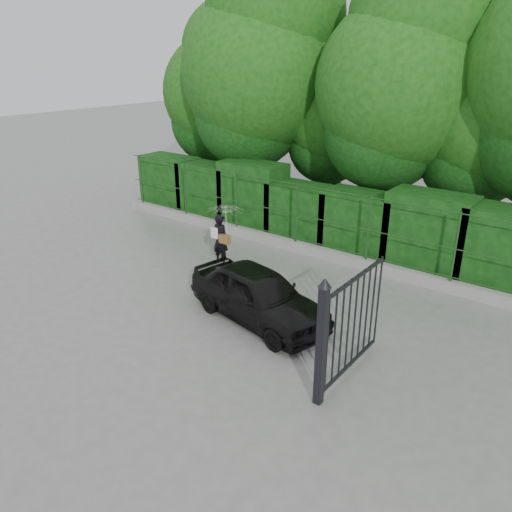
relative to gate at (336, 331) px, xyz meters
The scene contains 8 objects.
ground 4.81m from the gate, behind, with size 80.00×80.00×0.00m, color gray.
kerb 7.04m from the gate, 131.36° to the left, with size 14.00×0.25×0.30m, color #9E9E99.
fence 6.82m from the gate, 129.97° to the left, with size 14.13×0.06×1.80m.
hedge 7.70m from the gate, 126.03° to the left, with size 14.20×1.20×2.23m.
trees 9.76m from the gate, 112.24° to the left, with size 17.10×6.15×8.08m.
gate is the anchor object (origin of this frame).
woman 6.07m from the gate, 148.96° to the left, with size 1.00×1.02×1.75m.
car 2.89m from the gate, 154.75° to the left, with size 1.44×3.59×1.22m, color black.
Camera 1 is at (8.00, -7.40, 5.60)m, focal length 35.00 mm.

